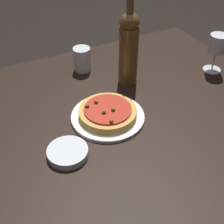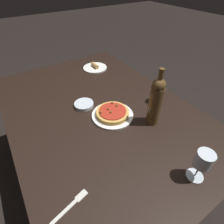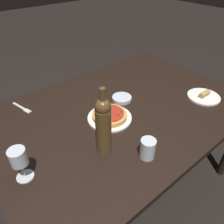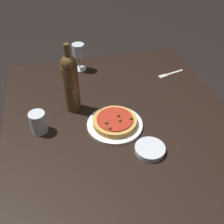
# 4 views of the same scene
# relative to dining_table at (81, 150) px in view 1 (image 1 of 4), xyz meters

# --- Properties ---
(dining_table) EXTENTS (1.57, 1.08, 0.74)m
(dining_table) POSITION_rel_dining_table_xyz_m (0.00, 0.00, 0.00)
(dining_table) COLOR black
(dining_table) RESTS_ON ground_plane
(dinner_plate) EXTENTS (0.26, 0.26, 0.01)m
(dinner_plate) POSITION_rel_dining_table_xyz_m (-0.12, -0.03, 0.08)
(dinner_plate) COLOR white
(dinner_plate) RESTS_ON dining_table
(pizza) EXTENTS (0.20, 0.20, 0.04)m
(pizza) POSITION_rel_dining_table_xyz_m (-0.12, -0.03, 0.10)
(pizza) COLOR gold
(pizza) RESTS_ON dinner_plate
(wine_glass) EXTENTS (0.07, 0.07, 0.16)m
(wine_glass) POSITION_rel_dining_table_xyz_m (-0.66, -0.12, 0.19)
(wine_glass) COLOR silver
(wine_glass) RESTS_ON dining_table
(wine_bottle) EXTENTS (0.07, 0.07, 0.34)m
(wine_bottle) POSITION_rel_dining_table_xyz_m (-0.29, -0.20, 0.22)
(wine_bottle) COLOR brown
(wine_bottle) RESTS_ON dining_table
(water_cup) EXTENTS (0.07, 0.07, 0.10)m
(water_cup) POSITION_rel_dining_table_xyz_m (-0.17, -0.37, 0.12)
(water_cup) COLOR silver
(water_cup) RESTS_ON dining_table
(side_bowl) EXTENTS (0.13, 0.13, 0.02)m
(side_bowl) POSITION_rel_dining_table_xyz_m (0.07, 0.07, 0.08)
(side_bowl) COLOR silver
(side_bowl) RESTS_ON dining_table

